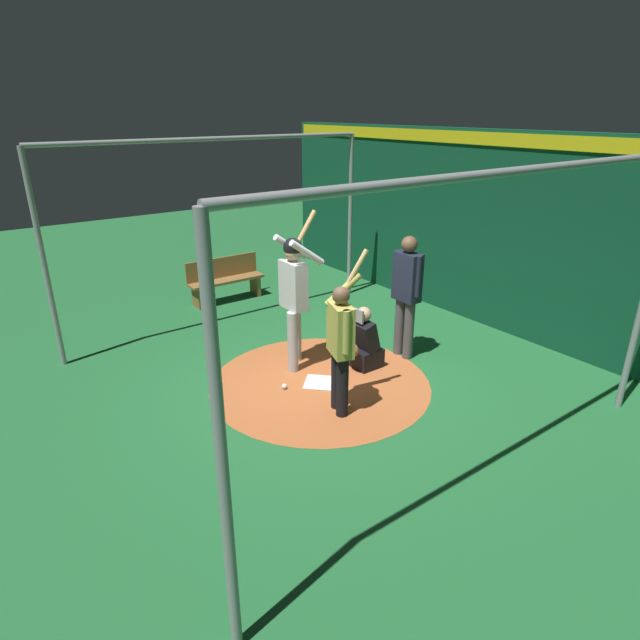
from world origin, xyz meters
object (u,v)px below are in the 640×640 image
at_px(home_plate, 320,382).
at_px(umpire, 406,290).
at_px(baseball_0, 284,386).
at_px(bench, 225,279).
at_px(catcher, 364,344).
at_px(batter, 294,289).
at_px(visitor, 341,342).

xyz_separation_m(home_plate, umpire, (-1.56, 0.03, 1.05)).
bearing_deg(baseball_0, bench, -105.09).
relative_size(home_plate, catcher, 0.45).
relative_size(batter, bench, 1.49).
distance_m(home_plate, visitor, 1.20).
distance_m(umpire, visitor, 1.90).
height_order(home_plate, umpire, umpire).
distance_m(catcher, bench, 3.83).
relative_size(catcher, visitor, 0.47).
bearing_deg(visitor, catcher, -124.93).
bearing_deg(home_plate, visitor, 73.37).
bearing_deg(batter, home_plate, 86.51).
bearing_deg(catcher, batter, -39.82).
bearing_deg(visitor, umpire, -139.85).
relative_size(batter, catcher, 2.38).
relative_size(home_plate, batter, 0.19).
relative_size(bench, baseball_0, 20.34).
bearing_deg(home_plate, baseball_0, -17.65).
height_order(batter, baseball_0, batter).
bearing_deg(visitor, batter, -81.40).
bearing_deg(bench, home_plate, 82.46).
bearing_deg(baseball_0, home_plate, 162.35).
xyz_separation_m(batter, bench, (-0.47, -3.18, -0.75)).
distance_m(home_plate, catcher, 0.89).
xyz_separation_m(batter, visitor, (0.26, 1.39, -0.23)).
distance_m(umpire, baseball_0, 2.29).
bearing_deg(bench, visitor, 81.00).
relative_size(home_plate, visitor, 0.21).
relative_size(batter, visitor, 1.11).
xyz_separation_m(catcher, visitor, (1.03, 0.75, 0.59)).
height_order(catcher, umpire, umpire).
xyz_separation_m(umpire, bench, (1.05, -3.88, -0.63)).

